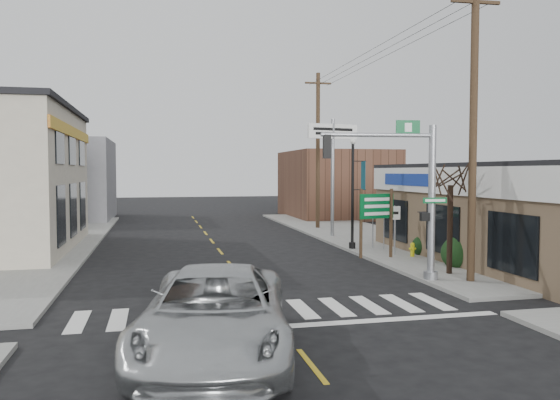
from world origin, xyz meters
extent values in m
plane|color=black|center=(0.00, 0.00, 0.00)|extent=(140.00, 140.00, 0.00)
cube|color=slate|center=(9.00, 13.00, 0.07)|extent=(6.00, 38.00, 0.13)
cube|color=slate|center=(-9.00, 13.00, 0.07)|extent=(6.00, 38.00, 0.13)
cube|color=gold|center=(0.00, 8.00, 0.01)|extent=(0.12, 56.00, 0.01)
cube|color=silver|center=(0.00, 0.40, 0.01)|extent=(11.00, 2.20, 0.01)
cube|color=brown|center=(12.00, 30.00, 2.80)|extent=(8.00, 10.00, 5.60)
cube|color=slate|center=(-11.00, 32.00, 3.20)|extent=(9.00, 10.00, 6.40)
imported|color=#AFB2B4|center=(-1.81, -3.00, 0.91)|extent=(4.10, 6.94, 1.81)
cylinder|color=#93969C|center=(6.30, 2.89, 2.80)|extent=(0.25, 0.25, 5.34)
cylinder|color=#93969C|center=(4.35, 2.89, 5.11)|extent=(3.91, 0.14, 0.14)
cube|color=black|center=(2.59, 2.89, 4.71)|extent=(0.25, 0.20, 0.80)
cube|color=#065024|center=(6.30, 2.67, 2.89)|extent=(0.85, 0.04, 0.20)
cube|color=#065024|center=(5.41, 2.89, 5.38)|extent=(0.85, 0.05, 0.49)
cube|color=black|center=(6.05, 2.84, 2.31)|extent=(0.28, 0.23, 0.28)
cube|color=#44311F|center=(5.60, 7.75, 1.63)|extent=(0.11, 0.11, 3.00)
cube|color=#44311F|center=(7.00, 7.75, 1.63)|extent=(0.11, 0.11, 3.00)
cube|color=#0D4523|center=(6.30, 7.69, 2.38)|extent=(1.71, 0.05, 1.07)
cylinder|color=#C0B90F|center=(7.99, 7.67, 0.38)|extent=(0.18, 0.18, 0.50)
sphere|color=#C0B90F|center=(7.99, 7.67, 0.66)|extent=(0.20, 0.20, 0.20)
cylinder|color=gray|center=(7.38, 10.70, 1.33)|extent=(0.06, 0.06, 2.40)
cube|color=gold|center=(7.38, 10.67, 2.24)|extent=(1.02, 0.03, 1.02)
cylinder|color=black|center=(6.30, 10.67, 2.70)|extent=(0.14, 0.14, 5.14)
sphere|color=silver|center=(6.30, 10.67, 5.31)|extent=(0.28, 0.28, 0.28)
cube|color=#104553|center=(6.84, 10.67, 3.69)|extent=(0.02, 0.54, 1.38)
cylinder|color=gray|center=(7.02, 15.93, 3.52)|extent=(0.20, 0.20, 6.78)
cube|color=white|center=(7.02, 15.93, 6.19)|extent=(3.19, 0.18, 0.85)
cylinder|color=black|center=(7.50, 3.73, 1.75)|extent=(0.20, 0.20, 3.25)
ellipsoid|color=#173616|center=(8.68, 5.08, 0.64)|extent=(1.35, 1.35, 1.01)
ellipsoid|color=black|center=(8.76, 8.19, 0.50)|extent=(0.98, 0.98, 0.74)
cylinder|color=#41351A|center=(7.50, 2.33, 5.17)|extent=(0.26, 0.26, 10.07)
cube|color=#41351A|center=(7.50, 2.33, 9.54)|extent=(1.75, 0.11, 0.11)
cylinder|color=#442F1D|center=(7.50, 20.51, 5.25)|extent=(0.27, 0.27, 10.23)
cube|color=#442F1D|center=(7.50, 20.51, 9.69)|extent=(1.78, 0.11, 0.11)
camera|label=1|loc=(-2.99, -14.29, 3.88)|focal=35.00mm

